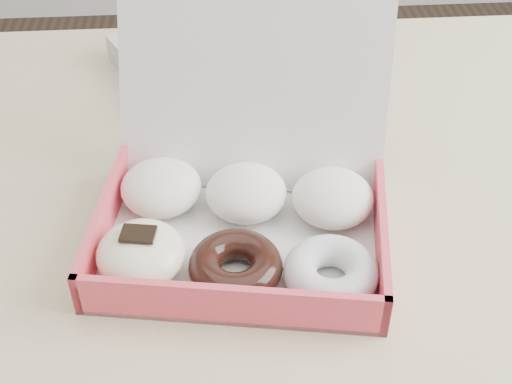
{
  "coord_description": "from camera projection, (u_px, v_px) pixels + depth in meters",
  "views": [
    {
      "loc": [
        -0.1,
        -0.71,
        1.31
      ],
      "look_at": [
        -0.06,
        -0.12,
        0.82
      ],
      "focal_mm": 50.0,
      "sensor_mm": 36.0,
      "label": 1
    }
  ],
  "objects": [
    {
      "name": "table",
      "position": [
        291.0,
        214.0,
        0.96
      ],
      "size": [
        1.2,
        0.8,
        0.75
      ],
      "color": "tan",
      "rests_on": "ground"
    },
    {
      "name": "donut_box",
      "position": [
        240.0,
        210.0,
        0.79
      ],
      "size": [
        0.36,
        0.34,
        0.22
      ],
      "rotation": [
        0.0,
        0.0,
        -0.16
      ],
      "color": "silver",
      "rests_on": "table"
    },
    {
      "name": "newspapers",
      "position": [
        214.0,
        55.0,
        1.09
      ],
      "size": [
        0.33,
        0.31,
        0.04
      ],
      "primitive_type": "cube",
      "rotation": [
        0.0,
        0.0,
        0.47
      ],
      "color": "silver",
      "rests_on": "table"
    }
  ]
}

